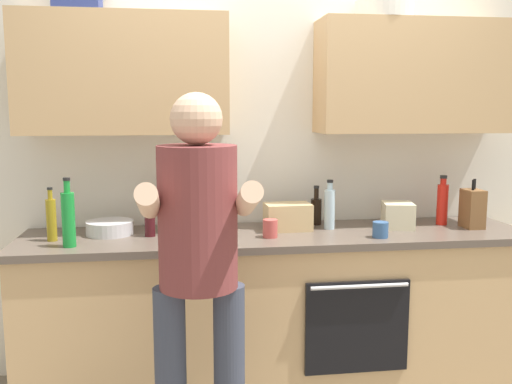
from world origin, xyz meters
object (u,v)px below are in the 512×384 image
object	(u,v)px
bottle_soy	(316,210)
bottle_syrup	(170,207)
bottle_hotsauce	(442,203)
bottle_soda	(68,218)
bottle_wine	(150,220)
bottle_water	(330,208)
cup_tea	(380,230)
cup_ceramic	(270,228)
knife_block	(472,209)
person_standing	(198,253)
grocery_bag_produce	(196,216)
grocery_bag_rice	(398,215)
grocery_bag_bread	(288,217)
bottle_oil	(51,219)
mixing_bowl	(110,228)

from	to	relation	value
bottle_soy	bottle_syrup	world-z (taller)	bottle_syrup
bottle_hotsauce	bottle_syrup	xyz separation A→B (m)	(-1.62, 0.06, 0.01)
bottle_hotsauce	bottle_soda	world-z (taller)	bottle_soda
bottle_wine	bottle_water	xyz separation A→B (m)	(1.02, 0.05, 0.03)
bottle_hotsauce	cup_tea	world-z (taller)	bottle_hotsauce
bottle_wine	cup_ceramic	world-z (taller)	bottle_wine
bottle_syrup	knife_block	xyz separation A→B (m)	(1.75, -0.17, -0.02)
person_standing	knife_block	size ratio (longest dim) A/B	5.81
cup_tea	knife_block	xyz separation A→B (m)	(0.62, 0.17, 0.07)
person_standing	cup_ceramic	bearing A→B (deg)	54.67
knife_block	grocery_bag_produce	world-z (taller)	knife_block
bottle_hotsauce	knife_block	distance (m)	0.17
bottle_hotsauce	bottle_soy	xyz separation A→B (m)	(-0.75, 0.11, -0.04)
bottle_hotsauce	cup_tea	distance (m)	0.57
bottle_soy	knife_block	xyz separation A→B (m)	(0.88, -0.22, 0.03)
knife_block	grocery_bag_rice	xyz separation A→B (m)	(-0.43, 0.05, -0.04)
grocery_bag_produce	grocery_bag_bread	size ratio (longest dim) A/B	0.88
person_standing	cup_ceramic	size ratio (longest dim) A/B	16.88
bottle_oil	grocery_bag_produce	size ratio (longest dim) A/B	1.24
bottle_hotsauce	knife_block	xyz separation A→B (m)	(0.13, -0.11, -0.02)
person_standing	bottle_oil	world-z (taller)	person_standing
bottle_syrup	cup_tea	xyz separation A→B (m)	(1.13, -0.34, -0.09)
grocery_bag_produce	grocery_bag_bread	xyz separation A→B (m)	(0.52, 0.10, -0.04)
grocery_bag_produce	grocery_bag_bread	bearing A→B (deg)	11.23
grocery_bag_produce	bottle_hotsauce	bearing A→B (deg)	5.00
bottle_syrup	grocery_bag_produce	bearing A→B (deg)	-51.71
bottle_soy	grocery_bag_rice	distance (m)	0.48
knife_block	grocery_bag_bread	xyz separation A→B (m)	(-1.08, 0.09, -0.04)
bottle_soda	cup_ceramic	size ratio (longest dim) A/B	3.58
mixing_bowl	grocery_bag_bread	size ratio (longest dim) A/B	1.00
mixing_bowl	knife_block	size ratio (longest dim) A/B	0.91
bottle_syrup	cup_ceramic	bearing A→B (deg)	-25.41
bottle_soy	knife_block	size ratio (longest dim) A/B	0.83
bottle_wine	grocery_bag_produce	xyz separation A→B (m)	(0.25, -0.05, 0.02)
bottle_wine	cup_tea	xyz separation A→B (m)	(1.24, -0.20, -0.05)
knife_block	bottle_soy	bearing A→B (deg)	166.02
cup_tea	bottle_syrup	bearing A→B (deg)	163.20
bottle_soy	knife_block	world-z (taller)	knife_block
bottle_hotsauce	bottle_oil	world-z (taller)	bottle_hotsauce
cup_tea	grocery_bag_produce	world-z (taller)	grocery_bag_produce
knife_block	grocery_bag_bread	size ratio (longest dim) A/B	1.10
bottle_syrup	bottle_soda	size ratio (longest dim) A/B	0.88
cup_ceramic	knife_block	distance (m)	1.22
bottle_oil	grocery_bag_produce	distance (m)	0.76
bottle_hotsauce	mixing_bowl	bearing A→B (deg)	-179.88
person_standing	cup_tea	size ratio (longest dim) A/B	19.38
bottle_syrup	cup_tea	size ratio (longest dim) A/B	3.61
bottle_syrup	bottle_hotsauce	bearing A→B (deg)	-1.98
bottle_hotsauce	bottle_water	xyz separation A→B (m)	(-0.71, -0.03, -0.01)
bottle_soda	cup_tea	world-z (taller)	bottle_soda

